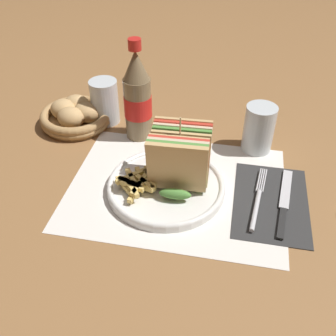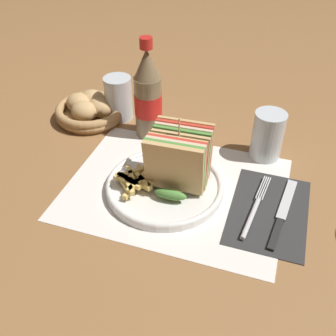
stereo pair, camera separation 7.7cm
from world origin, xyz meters
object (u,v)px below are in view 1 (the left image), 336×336
at_px(glass_near, 259,129).
at_px(club_sandwich, 180,158).
at_px(knife, 284,202).
at_px(bread_basket, 76,115).
at_px(fork, 257,203).
at_px(plate_main, 166,186).
at_px(coke_bottle_near, 138,98).
at_px(glass_far, 105,102).

bearing_deg(glass_near, club_sandwich, -132.29).
height_order(knife, bread_basket, bread_basket).
height_order(fork, bread_basket, bread_basket).
bearing_deg(plate_main, fork, -4.45).
xyz_separation_m(glass_near, bread_basket, (-0.44, 0.02, -0.03)).
bearing_deg(club_sandwich, bread_basket, 147.25).
bearing_deg(club_sandwich, fork, -9.74).
height_order(coke_bottle_near, glass_near, coke_bottle_near).
relative_size(club_sandwich, glass_far, 1.37).
xyz_separation_m(fork, bread_basket, (-0.44, 0.21, 0.02)).
relative_size(glass_far, bread_basket, 0.63).
bearing_deg(glass_far, fork, -32.63).
relative_size(knife, bread_basket, 1.13).
distance_m(plate_main, club_sandwich, 0.07).
height_order(fork, glass_far, glass_far).
bearing_deg(fork, bread_basket, 160.93).
height_order(knife, coke_bottle_near, coke_bottle_near).
bearing_deg(bread_basket, coke_bottle_near, -6.84).
xyz_separation_m(club_sandwich, glass_near, (0.15, 0.16, -0.02)).
relative_size(knife, glass_near, 1.80).
xyz_separation_m(fork, glass_near, (-0.01, 0.19, 0.05)).
bearing_deg(knife, plate_main, -173.19).
distance_m(club_sandwich, bread_basket, 0.35).
bearing_deg(coke_bottle_near, glass_far, 153.95).
bearing_deg(fork, coke_bottle_near, 151.82).
bearing_deg(glass_far, plate_main, -49.00).
bearing_deg(bread_basket, glass_near, -2.99).
distance_m(plate_main, fork, 0.18).
bearing_deg(fork, club_sandwich, 176.80).
relative_size(plate_main, club_sandwich, 1.58).
relative_size(knife, glass_far, 1.80).
bearing_deg(glass_far, knife, -27.84).
height_order(coke_bottle_near, glass_far, coke_bottle_near).
distance_m(club_sandwich, fork, 0.17).
bearing_deg(glass_near, plate_main, -134.46).
relative_size(club_sandwich, bread_basket, 0.86).
height_order(coke_bottle_near, bread_basket, coke_bottle_near).
xyz_separation_m(plate_main, glass_near, (0.17, 0.18, 0.04)).
bearing_deg(plate_main, club_sandwich, 27.62).
bearing_deg(plate_main, bread_basket, 143.16).
xyz_separation_m(glass_far, bread_basket, (-0.07, -0.03, -0.03)).
xyz_separation_m(club_sandwich, coke_bottle_near, (-0.12, 0.17, 0.03)).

